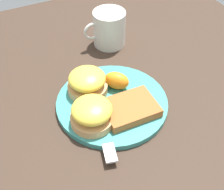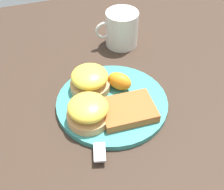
{
  "view_description": "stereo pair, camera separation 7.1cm",
  "coord_description": "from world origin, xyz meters",
  "px_view_note": "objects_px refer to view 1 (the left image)",
  "views": [
    {
      "loc": [
        0.22,
        0.45,
        0.54
      ],
      "look_at": [
        0.0,
        0.0,
        0.03
      ],
      "focal_mm": 50.0,
      "sensor_mm": 36.0,
      "label": 1
    },
    {
      "loc": [
        0.15,
        0.48,
        0.54
      ],
      "look_at": [
        0.0,
        0.0,
        0.03
      ],
      "focal_mm": 50.0,
      "sensor_mm": 36.0,
      "label": 2
    }
  ],
  "objects_px": {
    "hashbrown_patty": "(130,108)",
    "cup": "(109,28)",
    "orange_wedge": "(117,81)",
    "fork": "(103,125)",
    "sandwich_benedict_right": "(92,113)",
    "sandwich_benedict_left": "(87,82)"
  },
  "relations": [
    {
      "from": "sandwich_benedict_right",
      "to": "orange_wedge",
      "type": "bearing_deg",
      "value": -141.71
    },
    {
      "from": "sandwich_benedict_right",
      "to": "hashbrown_patty",
      "type": "height_order",
      "value": "sandwich_benedict_right"
    },
    {
      "from": "sandwich_benedict_right",
      "to": "fork",
      "type": "height_order",
      "value": "sandwich_benedict_right"
    },
    {
      "from": "orange_wedge",
      "to": "cup",
      "type": "distance_m",
      "value": 0.2
    },
    {
      "from": "hashbrown_patty",
      "to": "fork",
      "type": "distance_m",
      "value": 0.07
    },
    {
      "from": "sandwich_benedict_right",
      "to": "cup",
      "type": "relative_size",
      "value": 0.77
    },
    {
      "from": "fork",
      "to": "cup",
      "type": "xyz_separation_m",
      "value": [
        -0.15,
        -0.29,
        0.03
      ]
    },
    {
      "from": "orange_wedge",
      "to": "fork",
      "type": "distance_m",
      "value": 0.13
    },
    {
      "from": "hashbrown_patty",
      "to": "cup",
      "type": "bearing_deg",
      "value": -105.91
    },
    {
      "from": "hashbrown_patty",
      "to": "orange_wedge",
      "type": "bearing_deg",
      "value": -95.9
    },
    {
      "from": "sandwich_benedict_left",
      "to": "fork",
      "type": "relative_size",
      "value": 0.44
    },
    {
      "from": "sandwich_benedict_right",
      "to": "hashbrown_patty",
      "type": "relative_size",
      "value": 0.8
    },
    {
      "from": "hashbrown_patty",
      "to": "cup",
      "type": "xyz_separation_m",
      "value": [
        -0.08,
        -0.27,
        0.03
      ]
    },
    {
      "from": "sandwich_benedict_right",
      "to": "orange_wedge",
      "type": "relative_size",
      "value": 1.59
    },
    {
      "from": "orange_wedge",
      "to": "cup",
      "type": "xyz_separation_m",
      "value": [
        -0.07,
        -0.19,
        0.01
      ]
    },
    {
      "from": "sandwich_benedict_left",
      "to": "cup",
      "type": "bearing_deg",
      "value": -128.59
    },
    {
      "from": "orange_wedge",
      "to": "fork",
      "type": "relative_size",
      "value": 0.27
    },
    {
      "from": "sandwich_benedict_right",
      "to": "cup",
      "type": "bearing_deg",
      "value": -121.82
    },
    {
      "from": "sandwich_benedict_right",
      "to": "orange_wedge",
      "type": "height_order",
      "value": "sandwich_benedict_right"
    },
    {
      "from": "sandwich_benedict_right",
      "to": "orange_wedge",
      "type": "xyz_separation_m",
      "value": [
        -0.1,
        -0.08,
        -0.01
      ]
    },
    {
      "from": "cup",
      "to": "hashbrown_patty",
      "type": "bearing_deg",
      "value": 74.09
    },
    {
      "from": "sandwich_benedict_left",
      "to": "cup",
      "type": "relative_size",
      "value": 0.77
    }
  ]
}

